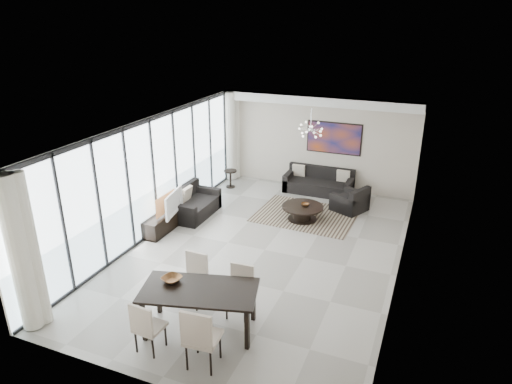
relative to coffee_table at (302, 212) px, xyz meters
The scene contains 20 objects.
room_shell 2.32m from the coffee_table, 85.84° to the right, with size 6.00×9.00×2.90m.
window_wall 3.94m from the coffee_table, 148.28° to the right, with size 0.37×8.95×2.90m.
soffit 3.47m from the coffee_table, 97.78° to the left, with size 5.98×0.40×0.26m, color white.
painting 2.89m from the coffee_table, 85.88° to the left, with size 1.68×0.04×0.98m, color #AF4518.
chandelier 2.20m from the coffee_table, 92.07° to the left, with size 0.66×0.66×0.71m.
rug 0.36m from the coffee_table, 86.54° to the left, with size 2.65×2.03×0.01m, color black.
coffee_table is the anchor object (origin of this frame).
bowl_coffee 0.22m from the coffee_table, 37.62° to the left, with size 0.22×0.22×0.07m, color brown.
sofa_main 2.11m from the coffee_table, 93.08° to the left, with size 2.07×0.85×0.75m.
loveseat 2.99m from the coffee_table, 163.62° to the right, with size 0.88×1.57×0.78m.
armchair 1.52m from the coffee_table, 44.85° to the left, with size 1.07×1.10×0.71m.
side_table 3.18m from the coffee_table, 152.64° to the left, with size 0.41×0.41×0.56m.
tv_console 3.63m from the coffee_table, 147.92° to the right, with size 0.41×1.45×0.45m, color black.
television 3.50m from the coffee_table, 147.53° to the right, with size 1.03×0.14×0.59m, color gray.
dining_table 5.10m from the coffee_table, 93.66° to the right, with size 2.17×1.47×0.83m.
dining_chair_sw 5.97m from the coffee_table, 98.17° to the right, with size 0.46×0.46×0.95m.
dining_chair_se 5.92m from the coffee_table, 88.62° to the right, with size 0.56×0.56×1.11m.
dining_chair_nw 4.43m from the coffee_table, 100.83° to the right, with size 0.47×0.47×1.00m.
dining_chair_ne 4.36m from the coffee_table, 88.33° to the right, with size 0.47×0.47×0.97m.
bowl_dining 5.13m from the coffee_table, 100.08° to the right, with size 0.34×0.34×0.08m, color brown.
Camera 1 is at (3.39, -8.83, 5.24)m, focal length 32.00 mm.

